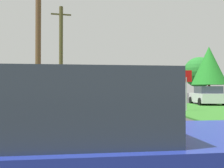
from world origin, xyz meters
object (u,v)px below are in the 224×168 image
object	(u,v)px
utility_pole_near	(38,39)
utility_pole_mid	(61,54)
car_on_crossroad	(207,96)
stop_sign	(186,83)
parked_car_near_building	(40,96)
car_behind_on_main_road	(55,158)
direction_sign	(126,88)
oak_tree_left	(199,72)
car_approaching_junction	(105,94)
pine_tree_center	(209,66)

from	to	relation	value
utility_pole_near	utility_pole_mid	size ratio (longest dim) A/B	0.84
car_on_crossroad	stop_sign	bearing A→B (deg)	153.06
utility_pole_mid	parked_car_near_building	bearing A→B (deg)	-120.45
stop_sign	car_on_crossroad	size ratio (longest dim) A/B	0.58
parked_car_near_building	car_behind_on_main_road	bearing A→B (deg)	-80.56
utility_pole_near	direction_sign	size ratio (longest dim) A/B	3.04
direction_sign	oak_tree_left	world-z (taller)	oak_tree_left
car_behind_on_main_road	car_approaching_junction	bearing A→B (deg)	82.60
car_behind_on_main_road	utility_pole_near	distance (m)	11.32
car_approaching_junction	utility_pole_mid	distance (m)	8.61
utility_pole_near	direction_sign	distance (m)	14.41
oak_tree_left	pine_tree_center	distance (m)	6.08
utility_pole_near	oak_tree_left	world-z (taller)	utility_pole_near
car_approaching_junction	parked_car_near_building	bearing A→B (deg)	64.76
utility_pole_mid	pine_tree_center	distance (m)	19.35
car_behind_on_main_road	car_approaching_junction	world-z (taller)	same
car_approaching_junction	car_on_crossroad	size ratio (longest dim) A/B	0.97
direction_sign	utility_pole_near	bearing A→B (deg)	-113.75
pine_tree_center	oak_tree_left	bearing A→B (deg)	80.11
stop_sign	utility_pole_near	xyz separation A→B (m)	(-8.37, -3.05, 2.06)
direction_sign	pine_tree_center	size ratio (longest dim) A/B	0.36
parked_car_near_building	pine_tree_center	xyz separation A→B (m)	(18.70, 10.91, 3.50)
car_approaching_junction	car_on_crossroad	distance (m)	11.99
utility_pole_near	pine_tree_center	size ratio (longest dim) A/B	1.10
parked_car_near_building	car_on_crossroad	size ratio (longest dim) A/B	0.93
utility_pole_near	pine_tree_center	bearing A→B (deg)	49.34
car_approaching_junction	oak_tree_left	size ratio (longest dim) A/B	0.70
utility_pole_mid	utility_pole_near	bearing A→B (deg)	-87.92
utility_pole_near	utility_pole_mid	xyz separation A→B (m)	(-0.40, 11.13, 0.65)
utility_pole_mid	oak_tree_left	size ratio (longest dim) A/B	1.45
utility_pole_mid	direction_sign	world-z (taller)	utility_pole_mid
parked_car_near_building	utility_pole_mid	size ratio (longest dim) A/B	0.46
direction_sign	oak_tree_left	size ratio (longest dim) A/B	0.40
parked_car_near_building	car_on_crossroad	xyz separation A→B (m)	(14.00, 0.34, 0.00)
direction_sign	oak_tree_left	xyz separation A→B (m)	(12.25, 12.67, 2.29)
stop_sign	utility_pole_mid	bearing A→B (deg)	-45.39
parked_car_near_building	oak_tree_left	bearing A→B (deg)	37.60
stop_sign	car_on_crossroad	xyz separation A→B (m)	(3.86, 6.10, -0.99)
car_approaching_junction	car_on_crossroad	xyz separation A→B (m)	(8.44, -8.52, 0.00)
oak_tree_left	pine_tree_center	size ratio (longest dim) A/B	0.90
stop_sign	utility_pole_near	world-z (taller)	utility_pole_near
parked_car_near_building	oak_tree_left	xyz separation A→B (m)	(19.74, 16.88, 3.00)
parked_car_near_building	direction_sign	xyz separation A→B (m)	(7.50, 4.21, 0.72)
car_behind_on_main_road	utility_pole_mid	bearing A→B (deg)	92.81
car_behind_on_main_road	oak_tree_left	xyz separation A→B (m)	(15.49, 36.30, 3.00)
stop_sign	car_behind_on_main_road	bearing A→B (deg)	63.97
stop_sign	utility_pole_mid	world-z (taller)	utility_pole_mid
car_behind_on_main_road	utility_pole_near	bearing A→B (deg)	98.43
parked_car_near_building	car_approaching_junction	size ratio (longest dim) A/B	0.96
car_approaching_junction	oak_tree_left	world-z (taller)	oak_tree_left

